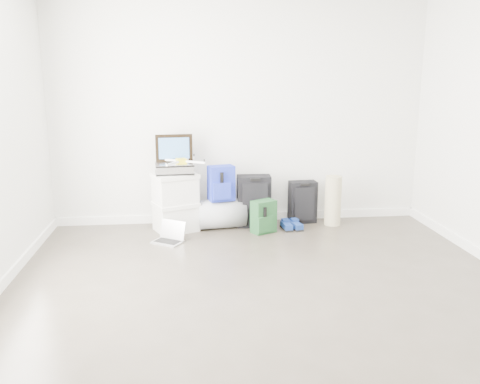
{
  "coord_description": "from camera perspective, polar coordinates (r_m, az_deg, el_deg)",
  "views": [
    {
      "loc": [
        -0.65,
        -3.61,
        1.8
      ],
      "look_at": [
        -0.06,
        1.9,
        0.51
      ],
      "focal_mm": 38.0,
      "sensor_mm": 36.0,
      "label": 1
    }
  ],
  "objects": [
    {
      "name": "painting",
      "position": [
        5.93,
        -7.42,
        4.91
      ],
      "size": [
        0.43,
        0.07,
        0.32
      ],
      "rotation": [
        0.0,
        0.0,
        0.09
      ],
      "color": "black",
      "rests_on": "briefcase"
    },
    {
      "name": "room_envelope",
      "position": [
        3.69,
        4.14,
        11.87
      ],
      "size": [
        4.52,
        5.02,
        2.71
      ],
      "color": "silver",
      "rests_on": "ground"
    },
    {
      "name": "green_backpack",
      "position": [
        5.87,
        2.68,
        -2.86
      ],
      "size": [
        0.32,
        0.3,
        0.38
      ],
      "rotation": [
        0.0,
        0.0,
        0.5
      ],
      "color": "#14381B",
      "rests_on": "ground"
    },
    {
      "name": "laptop",
      "position": [
        5.65,
        -7.91,
        -5.0
      ],
      "size": [
        0.39,
        0.36,
        0.22
      ],
      "rotation": [
        0.0,
        0.0,
        -0.58
      ],
      "color": "silver",
      "rests_on": "ground"
    },
    {
      "name": "shoes",
      "position": [
        6.06,
        5.75,
        -3.82
      ],
      "size": [
        0.25,
        0.26,
        0.08
      ],
      "rotation": [
        0.0,
        0.0,
        0.18
      ],
      "color": "black",
      "rests_on": "ground"
    },
    {
      "name": "duffel_bag",
      "position": [
        6.06,
        -2.11,
        -2.46
      ],
      "size": [
        0.6,
        0.41,
        0.35
      ],
      "primitive_type": "cylinder",
      "rotation": [
        0.0,
        1.57,
        0.13
      ],
      "color": "gray",
      "rests_on": "ground"
    },
    {
      "name": "rolled_rug",
      "position": [
        6.25,
        10.4,
        -0.96
      ],
      "size": [
        0.2,
        0.2,
        0.6
      ],
      "primitive_type": "cylinder",
      "color": "tan",
      "rests_on": "ground"
    },
    {
      "name": "large_suitcase",
      "position": [
        6.1,
        1.56,
        -1.02
      ],
      "size": [
        0.41,
        0.27,
        0.62
      ],
      "rotation": [
        0.0,
        0.0,
        -0.04
      ],
      "color": "black",
      "rests_on": "ground"
    },
    {
      "name": "blue_backpack",
      "position": [
        5.94,
        -2.12,
        0.91
      ],
      "size": [
        0.33,
        0.27,
        0.41
      ],
      "rotation": [
        0.0,
        0.0,
        0.25
      ],
      "color": "#1A2EA9",
      "rests_on": "duffel_bag"
    },
    {
      "name": "carry_on",
      "position": [
        6.31,
        7.05,
        -1.12
      ],
      "size": [
        0.34,
        0.24,
        0.52
      ],
      "rotation": [
        0.0,
        0.0,
        0.07
      ],
      "color": "black",
      "rests_on": "ground"
    },
    {
      "name": "briefcase",
      "position": [
        5.87,
        -7.37,
        2.65
      ],
      "size": [
        0.44,
        0.34,
        0.12
      ],
      "primitive_type": "cube",
      "rotation": [
        0.0,
        0.0,
        0.08
      ],
      "color": "#B2B2B7",
      "rests_on": "boxes_stack"
    },
    {
      "name": "drone",
      "position": [
        5.83,
        -6.62,
        3.49
      ],
      "size": [
        0.54,
        0.54,
        0.05
      ],
      "rotation": [
        0.0,
        0.0,
        0.26
      ],
      "color": "yellow",
      "rests_on": "briefcase"
    },
    {
      "name": "boxes_stack",
      "position": [
        5.96,
        -7.26,
        -1.13
      ],
      "size": [
        0.59,
        0.54,
        0.68
      ],
      "rotation": [
        0.0,
        0.0,
        0.39
      ],
      "color": "silver",
      "rests_on": "ground"
    },
    {
      "name": "ground",
      "position": [
        4.09,
        3.78,
        -13.02
      ],
      "size": [
        5.0,
        5.0,
        0.0
      ],
      "primitive_type": "plane",
      "color": "#3B342B",
      "rests_on": "ground"
    }
  ]
}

